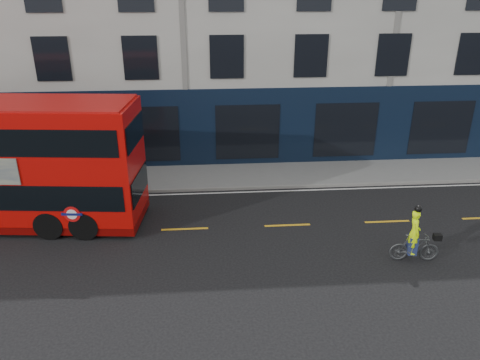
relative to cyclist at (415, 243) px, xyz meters
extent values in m
plane|color=black|center=(-7.83, 1.26, -0.70)|extent=(120.00, 120.00, 0.00)
cube|color=gray|center=(-7.83, 7.76, -0.64)|extent=(60.00, 3.00, 0.12)
cube|color=gray|center=(-7.83, 6.26, -0.63)|extent=(60.00, 0.12, 0.13)
cube|color=beige|center=(-7.83, 14.26, 6.80)|extent=(50.00, 10.00, 15.00)
cube|color=black|center=(-7.83, 9.24, 1.30)|extent=(50.00, 0.08, 4.00)
cube|color=silver|center=(-7.83, 5.96, -0.69)|extent=(58.00, 0.10, 0.01)
cube|color=black|center=(-9.48, 3.36, 0.99)|extent=(0.28, 2.44, 0.98)
cube|color=black|center=(-9.48, 3.36, 3.06)|extent=(0.28, 2.44, 0.98)
cylinder|color=red|center=(-11.81, 2.20, 0.39)|extent=(0.61, 0.08, 0.61)
cylinder|color=white|center=(-11.81, 2.19, 0.39)|extent=(0.39, 0.06, 0.39)
cube|color=#0C1459|center=(-11.81, 2.19, 0.39)|extent=(0.76, 0.10, 0.10)
cylinder|color=black|center=(-11.34, 3.55, -0.15)|extent=(1.36, 2.87, 1.09)
cylinder|color=black|center=(-12.64, 3.68, -0.15)|extent=(1.36, 2.87, 1.09)
imported|color=#45484A|center=(0.03, 0.00, -0.19)|extent=(1.71, 0.64, 1.00)
imported|color=#CEFF06|center=(-0.07, 0.01, 0.41)|extent=(0.43, 0.61, 1.57)
cube|color=black|center=(0.72, -0.07, 0.23)|extent=(0.28, 0.23, 0.21)
cube|color=navy|center=(-0.07, 0.01, -0.09)|extent=(0.31, 0.38, 0.65)
sphere|color=black|center=(-0.07, 0.01, 1.27)|extent=(0.24, 0.24, 0.24)
camera|label=1|loc=(-6.89, -13.14, 8.18)|focal=35.00mm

